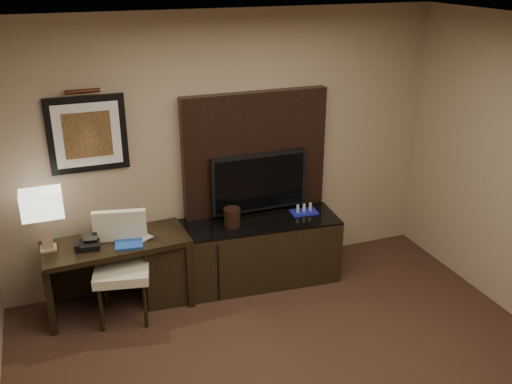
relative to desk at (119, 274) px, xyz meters
name	(u,v)px	position (x,y,z in m)	size (l,w,h in m)	color
ceiling	(363,45)	(1.18, -2.15, 2.35)	(4.50, 5.00, 0.01)	silver
wall_back	(225,149)	(1.18, 0.35, 1.00)	(4.50, 0.01, 2.70)	#9B8569
desk	(119,274)	(0.00, 0.00, 0.00)	(1.32, 0.56, 0.71)	black
credenza	(242,253)	(1.23, 0.00, -0.01)	(1.97, 0.55, 0.68)	black
tv_wall_panel	(255,155)	(1.48, 0.29, 0.92)	(1.50, 0.12, 1.30)	black
tv	(259,182)	(1.48, 0.19, 0.67)	(1.00, 0.08, 0.60)	black
artwork	(87,134)	(-0.12, 0.33, 1.30)	(0.70, 0.04, 0.70)	black
picture_light	(83,91)	(-0.12, 0.29, 1.70)	(0.04, 0.04, 0.30)	#432315
desk_chair	(122,270)	(0.01, -0.19, 0.15)	(0.48, 0.56, 1.01)	beige
table_lamp	(44,223)	(-0.58, 0.05, 0.62)	(0.32, 0.18, 0.53)	tan
desk_phone	(87,242)	(-0.25, -0.04, 0.41)	(0.21, 0.19, 0.11)	black
blue_folder	(129,241)	(0.11, -0.06, 0.36)	(0.25, 0.33, 0.02)	#1A48AD
book	(132,230)	(0.16, -0.04, 0.46)	(0.16, 0.02, 0.21)	#BAB492
ice_bucket	(232,217)	(1.13, -0.02, 0.42)	(0.17, 0.17, 0.18)	black
minibar_tray	(304,209)	(1.92, 0.01, 0.38)	(0.27, 0.16, 0.10)	#181FA1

